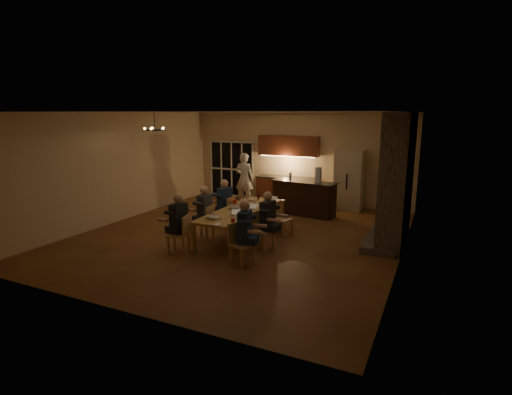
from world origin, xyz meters
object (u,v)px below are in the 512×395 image
object	(u,v)px
chair_right_near	(242,244)
standing_person	(244,179)
can_right	(261,207)
chair_left_mid	(204,222)
plate_left	(215,216)
person_right_mid	(268,220)
bar_island	(304,198)
plate_near	(245,216)
refrigerator	(349,180)
dining_table	(243,224)
chair_right_mid	(263,231)
laptop_b	(238,214)
laptop_e	(253,196)
person_left_mid	(205,212)
laptop_c	(236,204)
can_cola	(258,197)
person_right_near	(245,232)
mug_mid	(256,204)
laptop_a	(214,213)
redcup_near	(233,221)
bar_blender	(318,175)
laptop_f	(269,199)
mug_front	(233,211)
person_left_far	(225,204)
plate_far	(270,205)
bar_bottle	(290,176)
mug_back	(244,201)
laptop_d	(250,207)
redcup_mid	(235,202)
chandelier	(155,130)
chair_right_far	(282,219)
chair_left_far	(225,212)
can_silver	(232,213)
person_left_near	(179,223)
chair_left_near	(178,234)

from	to	relation	value
chair_right_near	standing_person	world-z (taller)	standing_person
chair_right_near	can_right	bearing A→B (deg)	31.63
chair_left_mid	plate_left	xyz separation A→B (m)	(0.57, -0.39, 0.31)
person_right_mid	bar_island	bearing A→B (deg)	8.51
bar_island	plate_near	distance (m)	3.62
refrigerator	chair_right_near	bearing A→B (deg)	-98.99
person_right_mid	dining_table	bearing A→B (deg)	67.04
chair_right_near	chair_right_mid	size ratio (longest dim) A/B	1.00
laptop_b	laptop_e	bearing A→B (deg)	76.96
person_left_mid	laptop_c	xyz separation A→B (m)	(0.62, 0.50, 0.17)
can_cola	person_right_near	bearing A→B (deg)	-70.60
laptop_b	mug_mid	distance (m)	1.34
laptop_a	redcup_near	size ratio (longest dim) A/B	2.67
chair_right_near	bar_blender	bearing A→B (deg)	15.11
laptop_f	mug_front	size ratio (longest dim) A/B	3.20
dining_table	mug_front	xyz separation A→B (m)	(-0.03, -0.44, 0.43)
person_left_far	plate_far	world-z (taller)	person_left_far
person_right_near	mug_mid	size ratio (longest dim) A/B	13.80
bar_bottle	mug_back	bearing A→B (deg)	-101.64
laptop_d	laptop_f	distance (m)	1.11
laptop_a	redcup_mid	xyz separation A→B (m)	(-0.24, 1.50, -0.05)
person_right_near	chandelier	bearing A→B (deg)	59.59
chandelier	mug_mid	world-z (taller)	chandelier
refrigerator	redcup_near	distance (m)	5.75
chair_right_near	laptop_b	distance (m)	1.10
chair_right_far	mug_front	xyz separation A→B (m)	(-0.88, -1.06, 0.36)
person_right_mid	plate_near	bearing A→B (deg)	111.33
chair_left_far	plate_far	size ratio (longest dim) A/B	3.34
standing_person	mug_front	bearing A→B (deg)	110.16
standing_person	can_silver	distance (m)	4.47
bar_island	chair_right_near	size ratio (longest dim) A/B	2.32
person_left_near	plate_far	xyz separation A→B (m)	(1.30, 2.32, 0.07)
redcup_near	chair_left_far	bearing A→B (deg)	123.88
laptop_b	bar_blender	world-z (taller)	bar_blender
bar_island	redcup_near	world-z (taller)	bar_island
laptop_f	can_right	world-z (taller)	laptop_f
redcup_mid	plate_near	xyz separation A→B (m)	(0.85, -1.09, -0.05)
person_left_mid	laptop_a	xyz separation A→B (m)	(0.61, -0.58, 0.17)
person_left_far	laptop_d	world-z (taller)	person_left_far
mug_back	redcup_mid	bearing A→B (deg)	-115.79
person_right_near	standing_person	world-z (taller)	standing_person
plate_near	bar_bottle	world-z (taller)	bar_bottle
standing_person	mug_back	size ratio (longest dim) A/B	18.34
laptop_b	redcup_near	bearing A→B (deg)	-105.54
person_right_near	bar_blender	size ratio (longest dim) A/B	2.88
chair_left_near	chair_left_mid	xyz separation A→B (m)	(-0.03, 1.11, 0.00)
chair_right_near	chair_right_mid	xyz separation A→B (m)	(-0.01, 1.11, 0.00)
laptop_c	laptop_e	xyz separation A→B (m)	(-0.03, 1.11, 0.00)
bar_blender	chair_right_far	bearing A→B (deg)	-88.88
laptop_d	laptop_e	world-z (taller)	same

